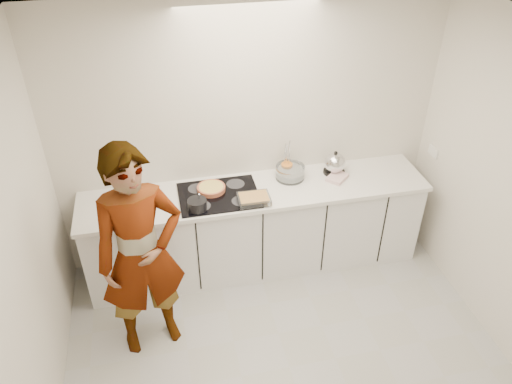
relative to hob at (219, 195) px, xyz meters
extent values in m
cube|color=#B0B0B0|center=(0.35, -1.26, -0.92)|extent=(3.60, 3.20, 0.00)
cube|color=white|center=(0.35, -1.26, 1.68)|extent=(3.60, 3.20, 0.00)
cube|color=silver|center=(0.35, 0.34, 0.38)|extent=(3.60, 0.00, 2.60)
cube|color=silver|center=(-1.45, -1.26, 0.38)|extent=(0.00, 3.20, 2.60)
cube|color=white|center=(2.14, 0.07, 0.15)|extent=(0.02, 0.15, 0.09)
cube|color=white|center=(0.35, 0.02, -0.48)|extent=(3.20, 0.58, 0.87)
cube|color=white|center=(0.35, 0.02, -0.03)|extent=(3.24, 0.64, 0.04)
cube|color=black|center=(0.00, 0.00, 0.00)|extent=(0.72, 0.54, 0.01)
cylinder|color=#B55B3C|center=(-0.06, 0.08, 0.03)|extent=(0.31, 0.31, 0.04)
cylinder|color=#E0BF5B|center=(-0.06, 0.08, 0.04)|extent=(0.27, 0.27, 0.01)
cylinder|color=black|center=(-0.21, -0.17, 0.05)|extent=(0.19, 0.19, 0.09)
cylinder|color=silver|center=(-0.19, -0.15, 0.10)|extent=(0.02, 0.07, 0.14)
cube|color=silver|center=(0.29, -0.17, 0.03)|extent=(0.29, 0.21, 0.05)
cube|color=tan|center=(0.29, -0.17, 0.05)|extent=(0.26, 0.18, 0.02)
cylinder|color=silver|center=(0.71, 0.15, 0.06)|extent=(0.31, 0.31, 0.13)
cylinder|color=white|center=(0.71, 0.15, 0.04)|extent=(0.26, 0.26, 0.06)
cube|color=white|center=(1.15, 0.04, 0.01)|extent=(0.25, 0.25, 0.03)
cylinder|color=black|center=(1.16, 0.15, 0.00)|extent=(0.26, 0.26, 0.02)
sphere|color=silver|center=(1.16, 0.15, 0.10)|extent=(0.25, 0.25, 0.20)
sphere|color=black|center=(1.16, 0.15, 0.21)|extent=(0.04, 0.04, 0.04)
cylinder|color=orange|center=(0.69, 0.19, 0.06)|extent=(0.14, 0.14, 0.13)
imported|color=white|center=(-0.71, -0.70, 0.03)|extent=(0.77, 0.60, 1.89)
camera|label=1|loc=(-0.47, -3.69, 2.60)|focal=35.00mm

